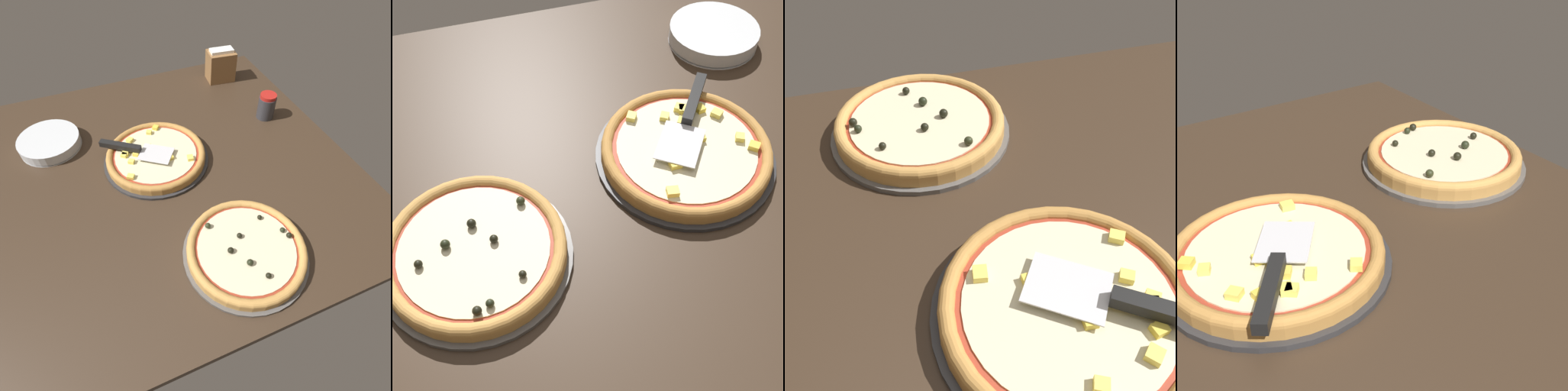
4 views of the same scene
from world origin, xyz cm
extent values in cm
cube|color=#38281C|center=(0.00, 0.00, -1.80)|extent=(124.67, 122.86, 3.60)
cylinder|color=#2D2D30|center=(3.05, -4.63, 0.50)|extent=(36.90, 36.90, 1.00)
cylinder|color=#B77F3D|center=(3.05, -4.63, 1.99)|extent=(34.69, 34.69, 1.97)
torus|color=#B77F3D|center=(3.05, -4.63, 2.97)|extent=(34.69, 34.69, 2.33)
cylinder|color=#A33823|center=(3.05, -4.63, 3.05)|extent=(30.15, 30.15, 0.15)
cylinder|color=beige|center=(3.05, -4.63, 3.17)|extent=(28.44, 28.44, 0.40)
cube|color=#F9E05B|center=(9.79, -14.27, 3.94)|extent=(2.89, 2.87, 1.13)
cube|color=#F9E05B|center=(12.05, -3.31, 3.94)|extent=(2.59, 2.52, 1.13)
cube|color=#F4D64C|center=(-0.90, -0.52, 3.94)|extent=(1.94, 2.30, 1.13)
cube|color=#F4D64C|center=(9.48, -6.45, 3.94)|extent=(2.97, 3.00, 1.13)
cube|color=#F9E05B|center=(-7.06, 2.56, 3.94)|extent=(2.36, 2.61, 1.13)
cube|color=yellow|center=(4.35, -8.03, 3.94)|extent=(2.04, 2.14, 1.13)
cube|color=#F9E05B|center=(13.02, -7.88, 3.94)|extent=(2.56, 2.33, 1.13)
cube|color=#F9E05B|center=(13.64, -7.26, 3.94)|extent=(2.64, 2.61, 1.13)
cube|color=#F9E05B|center=(14.03, 3.38, 3.94)|extent=(2.86, 2.76, 1.13)
cube|color=#F9E05B|center=(2.08, -15.85, 3.94)|extent=(2.42, 2.37, 1.13)
cube|color=yellow|center=(12.12, -11.46, 3.94)|extent=(2.19, 2.01, 1.13)
cylinder|color=#565451|center=(-8.46, 40.52, 0.50)|extent=(34.86, 34.86, 1.00)
cylinder|color=#C68E47|center=(-8.46, 40.52, 2.10)|extent=(32.77, 32.77, 2.19)
torus|color=#C68E47|center=(-8.46, 40.52, 3.19)|extent=(32.77, 32.77, 2.36)
cylinder|color=maroon|center=(-8.46, 40.52, 3.27)|extent=(28.48, 28.48, 0.15)
cylinder|color=beige|center=(-8.46, 40.52, 3.39)|extent=(26.87, 26.87, 0.40)
sphere|color=black|center=(-20.18, 39.67, 4.32)|extent=(1.46, 1.46, 1.46)
sphere|color=black|center=(-16.44, 33.45, 4.28)|extent=(1.36, 1.36, 1.36)
sphere|color=#282D19|center=(-1.36, 30.51, 4.41)|extent=(1.64, 1.64, 1.64)
sphere|color=black|center=(-3.84, 40.02, 4.44)|extent=(1.70, 1.70, 1.70)
sphere|color=black|center=(-20.92, 41.89, 4.40)|extent=(1.60, 1.60, 1.60)
sphere|color=black|center=(-8.16, 36.79, 4.36)|extent=(1.52, 1.52, 1.52)
sphere|color=black|center=(-6.93, 45.11, 4.47)|extent=(1.74, 1.74, 1.74)
sphere|color=black|center=(-9.53, 50.03, 4.34)|extent=(1.50, 1.50, 1.50)
cube|color=silver|center=(3.32, -3.10, 4.63)|extent=(13.77, 13.16, 0.24)
cube|color=black|center=(13.85, -10.60, 5.51)|extent=(13.40, 10.44, 2.00)
camera|label=1|loc=(19.94, 73.39, 76.52)|focal=28.00mm
camera|label=2|loc=(-62.55, 35.78, 84.65)|focal=50.00mm
camera|label=3|loc=(-16.91, -32.46, 55.76)|focal=42.00mm
camera|label=4|loc=(68.90, -31.65, 54.52)|focal=50.00mm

